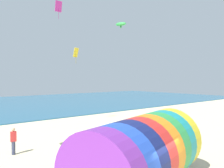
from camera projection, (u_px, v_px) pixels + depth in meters
The scene contains 8 objects.
giant_inflatable_tube at pixel (142, 155), 10.87m from camera, with size 7.75×5.17×3.34m.
kite_handler at pixel (169, 144), 15.60m from camera, with size 0.42×0.40×1.74m.
kite_green_parafoil at pixel (121, 24), 24.70m from camera, with size 0.81×1.21×0.58m.
kite_yellow_diamond at pixel (76, 53), 27.56m from camera, with size 0.76×0.49×1.73m.
kite_magenta_diamond at pixel (59, 7), 24.95m from camera, with size 0.74×0.21×1.80m.
bystander_near_water at pixel (13, 141), 16.26m from camera, with size 0.39×0.26×1.77m.
beach_flag at pixel (182, 115), 16.83m from camera, with size 0.47×0.36×2.84m.
cooler_box at pixel (176, 157), 15.27m from camera, with size 0.52×0.36×0.36m, color red.
Camera 1 is at (-7.63, -6.31, 5.02)m, focal length 40.00 mm.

